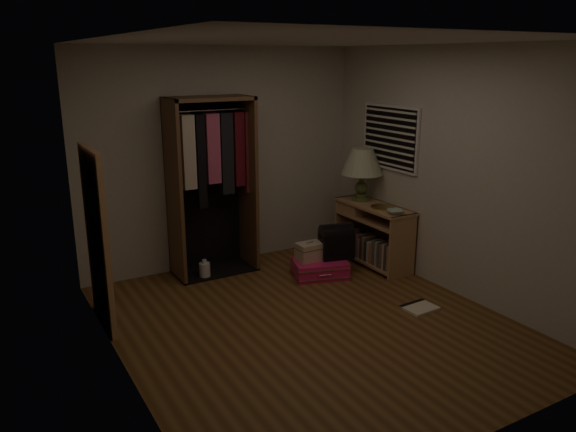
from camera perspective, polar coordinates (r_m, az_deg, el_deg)
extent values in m
plane|color=brown|center=(5.49, 2.31, -10.86)|extent=(4.00, 4.00, 0.00)
cube|color=beige|center=(6.78, -6.70, 5.82)|extent=(3.50, 0.02, 2.60)
cube|color=beige|center=(3.60, 19.93, -4.06)|extent=(3.50, 0.02, 2.60)
cube|color=beige|center=(6.15, 16.40, 4.25)|extent=(0.02, 4.00, 2.60)
cube|color=beige|center=(4.39, -17.18, -0.30)|extent=(0.02, 4.00, 2.60)
cube|color=silver|center=(4.91, 2.66, 17.38)|extent=(3.50, 4.00, 0.01)
cube|color=white|center=(6.81, 10.35, 7.84)|extent=(0.03, 0.96, 0.76)
cube|color=black|center=(6.81, 10.34, 7.84)|extent=(0.03, 0.90, 0.70)
cube|color=white|center=(6.85, 10.10, 5.26)|extent=(0.01, 0.88, 0.02)
cube|color=white|center=(6.83, 10.13, 5.90)|extent=(0.01, 0.88, 0.02)
cube|color=white|center=(6.82, 10.17, 6.54)|extent=(0.01, 0.88, 0.02)
cube|color=white|center=(6.81, 10.20, 7.19)|extent=(0.01, 0.88, 0.02)
cube|color=white|center=(6.80, 10.23, 7.84)|extent=(0.01, 0.88, 0.02)
cube|color=white|center=(6.79, 10.26, 8.48)|extent=(0.01, 0.88, 0.02)
cube|color=white|center=(6.78, 10.29, 9.14)|extent=(0.01, 0.88, 0.02)
cube|color=white|center=(6.77, 10.33, 9.79)|extent=(0.01, 0.88, 0.02)
cube|color=white|center=(6.76, 10.36, 10.44)|extent=(0.01, 0.88, 0.02)
cube|color=#AB7D52|center=(6.56, 11.59, -3.09)|extent=(0.40, 0.03, 0.75)
cube|color=#AB7D52|center=(7.35, 6.08, -0.79)|extent=(0.40, 0.03, 0.75)
cube|color=#AB7D52|center=(7.05, 8.57, -4.32)|extent=(0.40, 1.04, 0.03)
cube|color=#AB7D52|center=(6.89, 8.74, -0.33)|extent=(0.40, 1.04, 0.03)
cube|color=#AB7D52|center=(6.85, 8.80, 0.99)|extent=(0.42, 1.12, 0.03)
cube|color=brown|center=(7.06, 9.88, -1.63)|extent=(0.02, 1.10, 0.75)
cube|color=#AB7D52|center=(7.11, 7.05, 0.87)|extent=(0.36, 0.38, 0.13)
cube|color=gray|center=(6.60, 10.56, -4.27)|extent=(0.16, 0.04, 0.31)
cube|color=#4C3833|center=(6.65, 10.48, -4.06)|extent=(0.22, 0.03, 0.32)
cube|color=#B7AD99|center=(6.67, 10.27, -4.01)|extent=(0.21, 0.03, 0.31)
cube|color=brown|center=(6.70, 10.04, -3.95)|extent=(0.21, 0.04, 0.30)
cube|color=#3F4C59|center=(6.74, 9.80, -4.04)|extent=(0.21, 0.03, 0.25)
cube|color=gray|center=(6.77, 9.53, -3.73)|extent=(0.20, 0.04, 0.30)
cube|color=#59594C|center=(6.78, 9.12, -3.61)|extent=(0.16, 0.03, 0.32)
cube|color=#B2724C|center=(6.84, 8.89, -3.72)|extent=(0.17, 0.05, 0.25)
cube|color=beige|center=(6.88, 8.69, -3.55)|extent=(0.19, 0.04, 0.26)
cube|color=#332D38|center=(6.91, 8.39, -3.51)|extent=(0.18, 0.03, 0.25)
cube|color=gray|center=(6.94, 8.21, -3.21)|extent=(0.19, 0.03, 0.29)
cube|color=#4C3833|center=(6.97, 8.00, -3.01)|extent=(0.20, 0.04, 0.32)
cube|color=#B7AD99|center=(7.01, 7.76, -3.20)|extent=(0.19, 0.03, 0.24)
cube|color=brown|center=(7.02, 7.55, -2.94)|extent=(0.17, 0.03, 0.29)
cube|color=#3F4C59|center=(7.06, 7.34, -2.97)|extent=(0.18, 0.04, 0.26)
cube|color=gray|center=(7.12, 7.20, -2.98)|extent=(0.21, 0.03, 0.22)
cube|color=#59594C|center=(7.14, 6.79, -2.85)|extent=(0.16, 0.04, 0.24)
cube|color=#B2724C|center=(7.18, 6.61, -2.47)|extent=(0.18, 0.04, 0.30)
cube|color=beige|center=(7.22, 6.41, -2.49)|extent=(0.20, 0.04, 0.27)
cube|color=#332D38|center=(7.26, 6.11, -2.37)|extent=(0.18, 0.05, 0.27)
cube|color=gray|center=(7.31, 5.97, -2.19)|extent=(0.22, 0.03, 0.28)
cube|color=brown|center=(6.35, -11.51, 2.39)|extent=(0.04, 0.50, 2.05)
cube|color=brown|center=(6.69, -4.12, 3.34)|extent=(0.04, 0.50, 2.05)
cube|color=brown|center=(6.36, -8.06, 11.75)|extent=(0.95, 0.50, 0.04)
cube|color=black|center=(6.72, -8.49, 3.27)|extent=(0.95, 0.02, 2.05)
cube|color=black|center=(6.80, -7.40, -5.48)|extent=(0.95, 0.50, 0.02)
cylinder|color=silver|center=(6.37, -8.01, 10.58)|extent=(0.87, 0.02, 0.02)
cube|color=beige|center=(6.30, -10.19, 6.40)|extent=(0.14, 0.15, 0.82)
cube|color=black|center=(6.37, -8.94, 5.49)|extent=(0.10, 0.13, 1.05)
cube|color=#BF4C72|center=(6.40, -7.75, 6.81)|extent=(0.15, 0.14, 0.78)
cube|color=black|center=(6.48, -6.34, 6.31)|extent=(0.14, 0.12, 0.93)
cube|color=#590F19|center=(6.54, -5.13, 6.78)|extent=(0.12, 0.14, 0.85)
cube|color=maroon|center=(6.60, -4.08, 6.49)|extent=(0.11, 0.12, 0.94)
cube|color=tan|center=(5.46, -18.80, -2.25)|extent=(0.05, 0.80, 1.70)
cube|color=white|center=(5.47, -18.51, -2.21)|extent=(0.01, 0.68, 1.58)
cube|color=#DB1A5A|center=(6.58, 3.25, -5.31)|extent=(0.71, 0.60, 0.19)
cube|color=silver|center=(6.60, 3.24, -5.74)|extent=(0.73, 0.62, 0.01)
cube|color=silver|center=(6.56, 3.25, -4.89)|extent=(0.73, 0.62, 0.01)
cylinder|color=silver|center=(6.38, 3.79, -6.02)|extent=(0.14, 0.06, 0.02)
cube|color=#C5B496|center=(6.53, 2.23, -3.62)|extent=(0.30, 0.21, 0.21)
cube|color=brown|center=(6.51, 2.24, -3.27)|extent=(0.31, 0.21, 0.01)
cylinder|color=silver|center=(6.49, 2.25, -2.70)|extent=(0.09, 0.01, 0.01)
cube|color=black|center=(6.61, 4.92, -3.03)|extent=(0.43, 0.34, 0.29)
cylinder|color=black|center=(6.57, 4.95, -1.83)|extent=(0.43, 0.34, 0.24)
cylinder|color=#4A592B|center=(7.05, 7.41, 1.75)|extent=(0.29, 0.29, 0.04)
cylinder|color=#4A592B|center=(7.04, 7.43, 2.08)|extent=(0.17, 0.17, 0.05)
sphere|color=#4A592B|center=(7.01, 7.46, 2.89)|extent=(0.21, 0.21, 0.16)
cylinder|color=#4A592B|center=(6.99, 7.49, 3.88)|extent=(0.07, 0.07, 0.09)
cone|color=beige|center=(6.95, 7.55, 5.51)|extent=(0.68, 0.68, 0.31)
cone|color=silver|center=(6.95, 7.55, 5.51)|extent=(0.61, 0.61, 0.29)
cylinder|color=#A98841|center=(6.73, 9.57, 0.91)|extent=(0.36, 0.36, 0.02)
imported|color=#9BBB9F|center=(6.49, 10.84, 0.42)|extent=(0.25, 0.25, 0.05)
cylinder|color=white|center=(6.59, -8.46, -5.49)|extent=(0.14, 0.14, 0.18)
cylinder|color=white|center=(6.55, -8.49, -4.58)|extent=(0.06, 0.06, 0.04)
cube|color=#EDE4C8|center=(5.92, 13.22, -9.07)|extent=(0.34, 0.28, 0.03)
cube|color=black|center=(5.99, 12.47, -8.72)|extent=(0.33, 0.06, 0.03)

